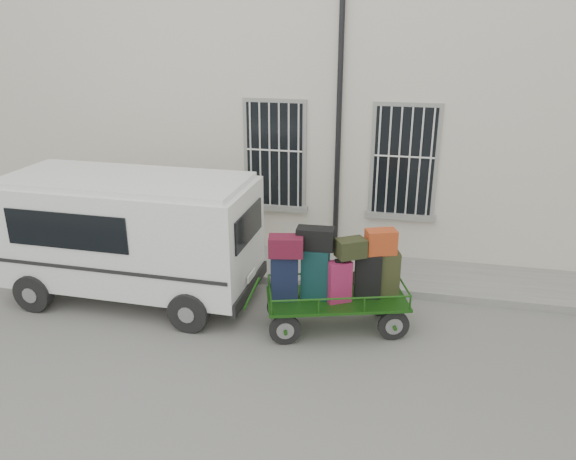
% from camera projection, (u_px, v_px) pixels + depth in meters
% --- Properties ---
extents(ground, '(80.00, 80.00, 0.00)m').
position_uv_depth(ground, '(258.00, 318.00, 9.91)').
color(ground, slate).
rests_on(ground, ground).
extents(building, '(24.00, 5.15, 6.00)m').
position_uv_depth(building, '(315.00, 104.00, 13.88)').
color(building, beige).
rests_on(building, ground).
extents(sidewalk, '(24.00, 1.70, 0.15)m').
position_uv_depth(sidewalk, '(285.00, 265.00, 11.89)').
color(sidewalk, gray).
rests_on(sidewalk, ground).
extents(luggage_cart, '(2.75, 1.68, 1.81)m').
position_uv_depth(luggage_cart, '(335.00, 277.00, 9.22)').
color(luggage_cart, black).
rests_on(luggage_cart, ground).
extents(van, '(4.70, 2.19, 2.34)m').
position_uv_depth(van, '(130.00, 230.00, 10.25)').
color(van, silver).
rests_on(van, ground).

